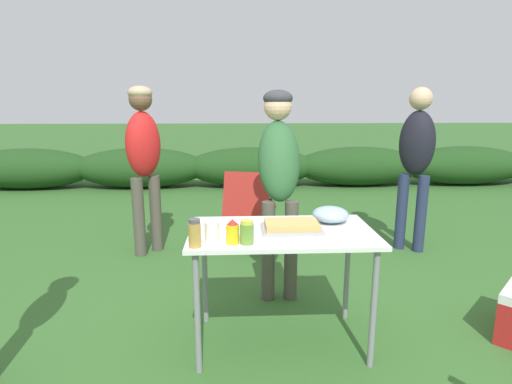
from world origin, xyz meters
TOP-DOWN VIEW (x-y plane):
  - ground_plane at (0.00, 0.00)m, footprint 60.00×60.00m
  - shrub_hedge at (0.00, 4.95)m, footprint 14.40×0.90m
  - folding_table at (0.00, 0.00)m, footprint 1.10×0.64m
  - food_tray at (0.06, -0.01)m, footprint 0.36×0.24m
  - plate_stack at (-0.42, 0.06)m, footprint 0.22×0.22m
  - mixing_bowl at (0.33, 0.16)m, footprint 0.23×0.23m
  - paper_cup_stack at (-0.40, -0.19)m, footprint 0.08×0.08m
  - spice_jar at (-0.49, -0.26)m, footprint 0.07×0.07m
  - mustard_bottle at (-0.29, -0.21)m, footprint 0.07×0.07m
  - relish_jar at (-0.21, -0.22)m, footprint 0.07×0.07m
  - standing_person_in_gray_fleece at (0.05, 0.69)m, footprint 0.32×0.45m
  - standing_person_in_red_jacket at (1.51, 1.58)m, footprint 0.42×0.39m
  - standing_person_in_navy_coat at (-1.16, 1.63)m, footprint 0.43×0.43m
  - camp_chair_green_behind_table at (-0.14, 1.69)m, footprint 0.59×0.68m

SIDE VIEW (x-z plane):
  - ground_plane at x=0.00m, z-range 0.00..0.00m
  - shrub_hedge at x=0.00m, z-range 0.00..0.72m
  - camp_chair_green_behind_table at x=-0.14m, z-range 0.05..0.88m
  - folding_table at x=0.00m, z-range 0.29..1.03m
  - plate_stack at x=-0.42m, z-range 0.74..0.77m
  - food_tray at x=0.06m, z-range 0.74..0.79m
  - mixing_bowl at x=0.33m, z-range 0.74..0.84m
  - paper_cup_stack at x=-0.40m, z-range 0.74..0.85m
  - relish_jar at x=-0.21m, z-range 0.74..0.87m
  - mustard_bottle at x=-0.29m, z-range 0.74..0.87m
  - spice_jar at x=-0.49m, z-range 0.74..0.89m
  - standing_person_in_red_jacket at x=1.51m, z-range 0.18..1.82m
  - standing_person_in_gray_fleece at x=0.05m, z-range 0.22..1.81m
  - standing_person_in_navy_coat at x=-1.16m, z-range 0.20..1.85m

